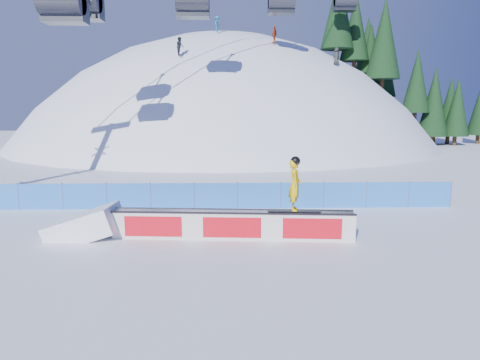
{
  "coord_description": "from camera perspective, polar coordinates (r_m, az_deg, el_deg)",
  "views": [
    {
      "loc": [
        0.61,
        -14.85,
        4.53
      ],
      "look_at": [
        1.06,
        2.24,
        1.71
      ],
      "focal_mm": 32.0,
      "sensor_mm": 36.0,
      "label": 1
    }
  ],
  "objects": [
    {
      "name": "distant_skiers",
      "position": [
        45.42,
        0.73,
        18.39
      ],
      "size": [
        16.09,
        8.48,
        5.42
      ],
      "color": "black",
      "rests_on": "ground"
    },
    {
      "name": "treeline",
      "position": [
        61.22,
        21.2,
        13.44
      ],
      "size": [
        21.7,
        12.43,
        19.17
      ],
      "color": "#352415",
      "rests_on": "ground"
    },
    {
      "name": "snow_hill",
      "position": [
        61.16,
        -2.01,
        -12.26
      ],
      "size": [
        64.0,
        64.0,
        64.0
      ],
      "color": "white",
      "rests_on": "ground"
    },
    {
      "name": "rail_box",
      "position": [
        15.2,
        -1.02,
        -5.99
      ],
      "size": [
        8.56,
        1.25,
        1.02
      ],
      "rotation": [
        0.0,
        0.0,
        -0.08
      ],
      "color": "silver",
      "rests_on": "ground"
    },
    {
      "name": "snowboarder",
      "position": [
        14.89,
        7.33,
        -0.59
      ],
      "size": [
        1.87,
        0.7,
        1.93
      ],
      "rotation": [
        0.0,
        0.0,
        1.45
      ],
      "color": "black",
      "rests_on": "rail_box"
    },
    {
      "name": "safety_fence",
      "position": [
        19.76,
        -3.24,
        -2.11
      ],
      "size": [
        22.05,
        0.05,
        1.3
      ],
      "color": "blue",
      "rests_on": "ground"
    },
    {
      "name": "ground",
      "position": [
        15.54,
        -3.71,
        -7.6
      ],
      "size": [
        160.0,
        160.0,
        0.0
      ],
      "primitive_type": "plane",
      "color": "white",
      "rests_on": "ground"
    },
    {
      "name": "snow_ramp",
      "position": [
        16.57,
        -19.9,
        -7.07
      ],
      "size": [
        2.73,
        1.83,
        1.63
      ],
      "primitive_type": null,
      "rotation": [
        0.0,
        -0.31,
        -0.08
      ],
      "color": "white",
      "rests_on": "ground"
    }
  ]
}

